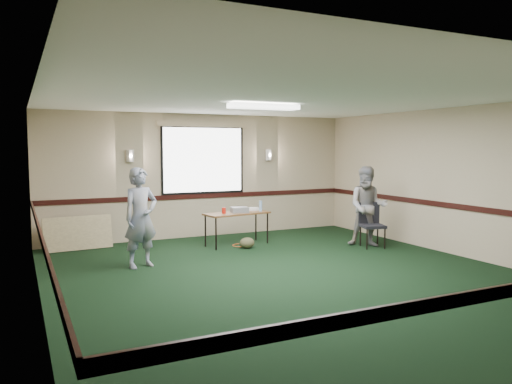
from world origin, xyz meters
name	(u,v)px	position (x,y,z in m)	size (l,w,h in m)	color
ground	(293,278)	(0.00, 0.00, 0.00)	(8.00, 8.00, 0.00)	black
room_shell	(237,168)	(0.00, 2.12, 1.58)	(8.00, 8.02, 8.00)	tan
folding_table	(237,215)	(0.26, 2.73, 0.61)	(1.39, 0.72, 0.66)	#533617
projector	(240,210)	(0.31, 2.71, 0.72)	(0.33, 0.27, 0.11)	gray
game_console	(253,209)	(0.72, 2.94, 0.69)	(0.22, 0.17, 0.05)	white
red_cup	(224,210)	(-0.03, 2.71, 0.72)	(0.08, 0.08, 0.12)	#B4160C
water_bottle	(261,206)	(0.79, 2.71, 0.77)	(0.07, 0.07, 0.22)	#83A7D6
duffel_bag	(247,243)	(0.29, 2.31, 0.11)	(0.31, 0.23, 0.22)	#413C25
cable_coil	(240,245)	(0.29, 2.62, 0.01)	(0.33, 0.33, 0.02)	#CF4F19
folded_table	(78,233)	(-2.69, 3.60, 0.32)	(1.27, 0.05, 0.65)	#98845E
conference_chair	(371,221)	(2.58, 1.40, 0.51)	(0.54, 0.55, 0.88)	black
person_left	(141,218)	(-1.91, 1.68, 0.82)	(0.60, 0.39, 1.64)	#40538E
person_right	(368,207)	(2.56, 1.48, 0.80)	(0.78, 0.60, 1.60)	#6C7FA9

